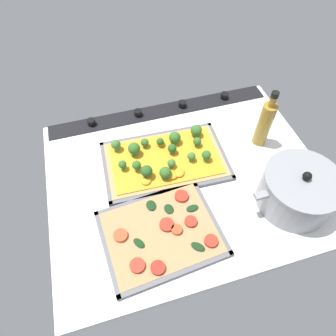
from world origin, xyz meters
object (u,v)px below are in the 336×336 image
baking_tray_front (165,161)px  broccoli_pizza (164,157)px  baking_tray_back (161,234)px  veggie_pizza_back (162,232)px  oil_bottle (265,123)px  cooking_pot (298,191)px

baking_tray_front → broccoli_pizza: (0.17, -0.24, 1.76)cm
broccoli_pizza → baking_tray_back: (7.82, 24.13, -1.75)cm
baking_tray_back → veggie_pizza_back: bearing=161.3°
veggie_pizza_back → oil_bottle: (-40.91, -23.62, 7.52)cm
oil_bottle → baking_tray_front: bearing=-0.6°
cooking_pot → oil_bottle: (-1.52, -24.29, 2.74)cm
baking_tray_front → oil_bottle: size_ratio=1.92×
baking_tray_front → broccoli_pizza: bearing=-54.7°
broccoli_pizza → veggie_pizza_back: (7.51, 24.24, -1.00)cm
veggie_pizza_back → baking_tray_front: bearing=-107.8°
baking_tray_front → cooking_pot: (-31.71, 24.66, 5.53)cm
broccoli_pizza → baking_tray_back: bearing=72.0°
baking_tray_back → cooking_pot: 40.10cm
baking_tray_front → broccoli_pizza: broccoli_pizza is taller
baking_tray_front → cooking_pot: 40.55cm
oil_bottle → cooking_pot: bearing=86.4°
baking_tray_front → baking_tray_back: same height
baking_tray_front → broccoli_pizza: 1.78cm
veggie_pizza_back → oil_bottle: bearing=-150.0°
veggie_pizza_back → cooking_pot: bearing=179.0°
baking_tray_front → veggie_pizza_back: (7.68, 23.99, 0.76)cm
baking_tray_front → veggie_pizza_back: bearing=72.2°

